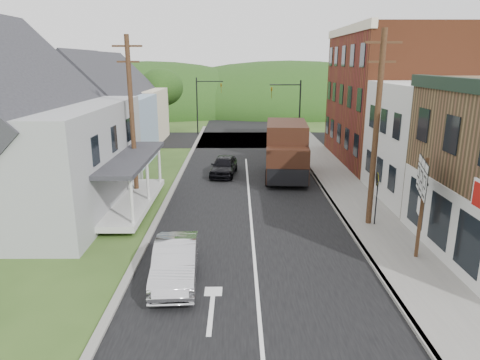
{
  "coord_description": "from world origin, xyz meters",
  "views": [
    {
      "loc": [
        -0.66,
        -15.66,
        7.6
      ],
      "look_at": [
        -0.55,
        3.82,
        2.2
      ],
      "focal_mm": 32.0,
      "sensor_mm": 36.0,
      "label": 1
    }
  ],
  "objects_px": {
    "silver_sedan": "(175,262)",
    "dark_sedan": "(224,166)",
    "delivery_van": "(286,150)",
    "route_sign_cluster": "(422,194)",
    "warning_sign": "(377,191)"
  },
  "relations": [
    {
      "from": "delivery_van",
      "to": "warning_sign",
      "type": "xyz_separation_m",
      "value": [
        3.2,
        -9.19,
        -0.05
      ]
    },
    {
      "from": "dark_sedan",
      "to": "route_sign_cluster",
      "type": "xyz_separation_m",
      "value": [
        7.97,
        -13.12,
        2.08
      ]
    },
    {
      "from": "silver_sedan",
      "to": "dark_sedan",
      "type": "xyz_separation_m",
      "value": [
        1.27,
        14.73,
        -0.04
      ]
    },
    {
      "from": "delivery_van",
      "to": "warning_sign",
      "type": "height_order",
      "value": "delivery_van"
    },
    {
      "from": "dark_sedan",
      "to": "delivery_van",
      "type": "height_order",
      "value": "delivery_van"
    },
    {
      "from": "silver_sedan",
      "to": "delivery_van",
      "type": "height_order",
      "value": "delivery_van"
    },
    {
      "from": "silver_sedan",
      "to": "dark_sedan",
      "type": "bearing_deg",
      "value": 81.54
    },
    {
      "from": "silver_sedan",
      "to": "warning_sign",
      "type": "bearing_deg",
      "value": 26.8
    },
    {
      "from": "silver_sedan",
      "to": "route_sign_cluster",
      "type": "xyz_separation_m",
      "value": [
        9.24,
        1.61,
        2.04
      ]
    },
    {
      "from": "silver_sedan",
      "to": "warning_sign",
      "type": "distance_m",
      "value": 10.14
    },
    {
      "from": "dark_sedan",
      "to": "route_sign_cluster",
      "type": "relative_size",
      "value": 0.98
    },
    {
      "from": "dark_sedan",
      "to": "route_sign_cluster",
      "type": "distance_m",
      "value": 15.49
    },
    {
      "from": "delivery_van",
      "to": "warning_sign",
      "type": "relative_size",
      "value": 2.6
    },
    {
      "from": "warning_sign",
      "to": "dark_sedan",
      "type": "bearing_deg",
      "value": 134.51
    },
    {
      "from": "route_sign_cluster",
      "to": "warning_sign",
      "type": "xyz_separation_m",
      "value": [
        -0.54,
        3.48,
        -0.95
      ]
    }
  ]
}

